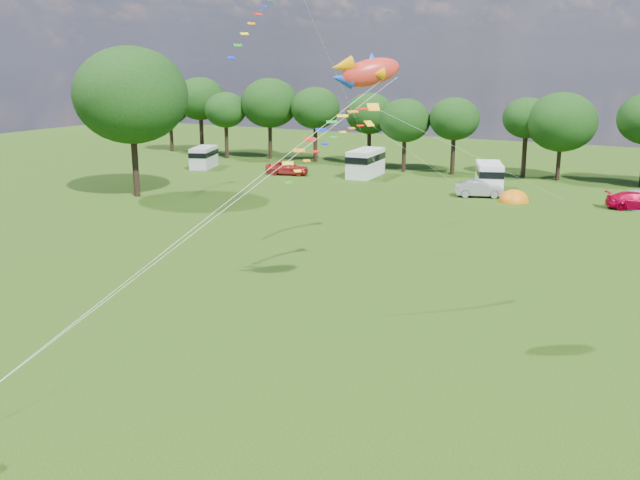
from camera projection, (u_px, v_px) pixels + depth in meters
The scene contains 15 objects.
ground_plane at pixel (218, 388), 26.95m from camera, with size 180.00×180.00×0.00m, color black.
tree_line at pixel (599, 120), 69.60m from camera, with size 102.98×10.98×10.27m.
big_tree at pixel (131, 95), 62.54m from camera, with size 10.00×10.00×13.28m.
car_a at pixel (287, 168), 76.69m from camera, with size 1.84×4.69×1.56m, color #AD221D.
car_b at pixel (480, 189), 64.29m from camera, with size 1.52×4.06×1.43m, color gray.
car_c at pixel (637, 201), 58.93m from camera, with size 2.00×4.76×1.43m, color #B50026.
campervan_a at pixel (204, 157), 81.60m from camera, with size 3.63×5.26×2.38m.
campervan_b at pixel (366, 162), 75.44m from camera, with size 3.02×6.02×2.85m.
campervan_c at pixel (489, 176), 67.37m from camera, with size 4.01×5.78×2.61m.
tent_orange at pixel (514, 201), 62.33m from camera, with size 2.67×2.92×2.09m.
tent_greyblue at pixel (635, 207), 60.10m from camera, with size 3.67×4.02×2.73m.
fish_kite at pixel (365, 72), 30.36m from camera, with size 2.93×2.91×1.75m.
streamer_kite_a at pixel (269, 7), 53.14m from camera, with size 3.37×5.69×5.79m.
streamer_kite_b at pixel (336, 142), 45.19m from camera, with size 4.18×4.67×3.78m.
streamer_kite_c at pixel (339, 124), 35.63m from camera, with size 3.20×4.94×2.81m.
Camera 1 is at (15.32, -19.82, 12.05)m, focal length 40.00 mm.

